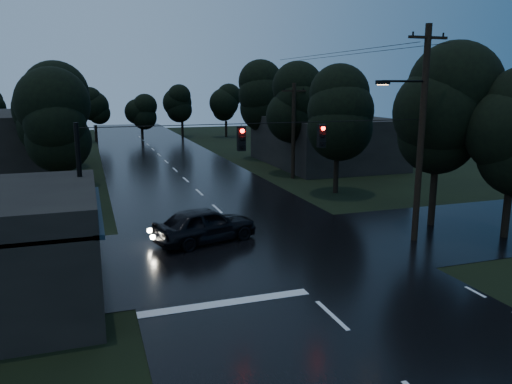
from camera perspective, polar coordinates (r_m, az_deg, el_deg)
main_road at (r=39.73m, az=-8.03°, el=1.37°), size 12.00×120.00×0.02m
cross_street at (r=22.81m, az=0.55°, el=-6.63°), size 60.00×9.00×0.02m
building_far_right at (r=47.64m, az=7.80°, el=5.83°), size 10.00×14.00×4.40m
building_far_left at (r=49.11m, az=-26.75°, el=5.18°), size 10.00×16.00×5.00m
utility_pole_main at (r=24.32m, az=18.23°, el=6.63°), size 3.50×0.30×10.00m
utility_pole_far at (r=39.68m, az=4.30°, el=7.09°), size 2.00×0.30×7.50m
anchor_pole_left at (r=19.87m, az=-19.30°, el=-1.16°), size 0.18×0.18×6.00m
span_signals at (r=20.95m, az=2.94°, el=6.39°), size 15.00×0.37×1.12m
tree_corner_near at (r=27.44m, az=20.21°, el=8.60°), size 4.48×4.48×9.44m
tree_left_a at (r=30.52m, az=-22.35°, el=7.30°), size 3.92×3.92×8.26m
tree_left_b at (r=38.51m, az=-22.62°, el=8.65°), size 4.20×4.20×8.85m
tree_left_c at (r=48.50m, az=-22.65°, el=9.62°), size 4.48×4.48×9.44m
tree_right_a at (r=34.45m, az=9.37°, el=9.11°), size 4.20×4.20×8.85m
tree_right_b at (r=41.90m, az=4.93°, el=10.25°), size 4.48×4.48×9.44m
tree_right_c at (r=51.41m, az=1.03°, el=11.05°), size 4.76×4.76×10.03m
car at (r=23.82m, az=-5.83°, el=-3.73°), size 5.37×3.36×1.70m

